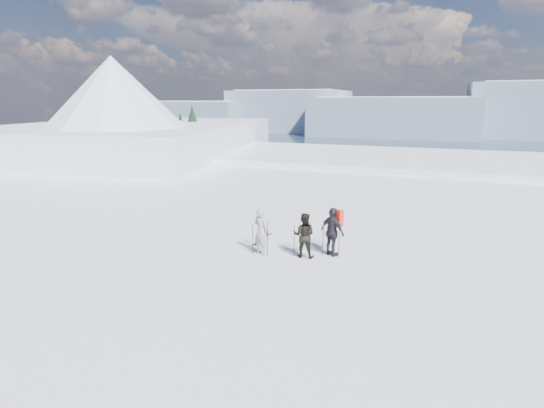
{
  "coord_description": "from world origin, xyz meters",
  "views": [
    {
      "loc": [
        3.46,
        -10.69,
        5.5
      ],
      "look_at": [
        -1.82,
        3.0,
        1.9
      ],
      "focal_mm": 28.0,
      "sensor_mm": 36.0,
      "label": 1
    }
  ],
  "objects_px": {
    "skier_grey": "(261,231)",
    "skier_dark": "(304,235)",
    "skis_loose": "(261,239)",
    "skier_pack": "(332,232)"
  },
  "relations": [
    {
      "from": "skier_dark",
      "to": "skis_loose",
      "type": "bearing_deg",
      "value": -35.84
    },
    {
      "from": "skier_dark",
      "to": "skier_pack",
      "type": "height_order",
      "value": "skier_pack"
    },
    {
      "from": "skier_dark",
      "to": "skier_pack",
      "type": "xyz_separation_m",
      "value": [
        0.92,
        0.48,
        0.08
      ]
    },
    {
      "from": "skier_grey",
      "to": "skier_dark",
      "type": "xyz_separation_m",
      "value": [
        1.54,
        0.27,
        -0.06
      ]
    },
    {
      "from": "skier_grey",
      "to": "skis_loose",
      "type": "xyz_separation_m",
      "value": [
        -0.67,
        1.56,
        -0.86
      ]
    },
    {
      "from": "skier_grey",
      "to": "skier_pack",
      "type": "height_order",
      "value": "skier_pack"
    },
    {
      "from": "skier_pack",
      "to": "skis_loose",
      "type": "xyz_separation_m",
      "value": [
        -3.13,
        0.81,
        -0.88
      ]
    },
    {
      "from": "skier_grey",
      "to": "skier_pack",
      "type": "relative_size",
      "value": 0.98
    },
    {
      "from": "skier_pack",
      "to": "skis_loose",
      "type": "relative_size",
      "value": 1.05
    },
    {
      "from": "skier_pack",
      "to": "skis_loose",
      "type": "bearing_deg",
      "value": 15.41
    }
  ]
}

